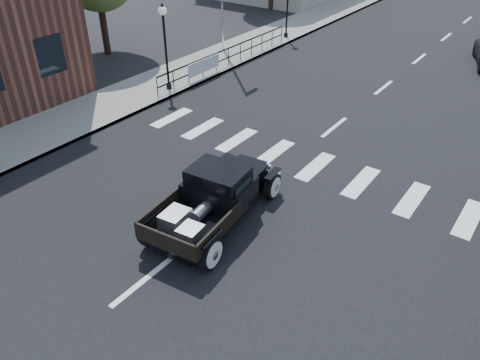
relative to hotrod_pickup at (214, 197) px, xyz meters
The scene contains 9 objects.
ground 0.83m from the hotrod_pickup, 68.93° to the left, with size 120.00×120.00×0.00m, color black.
road 15.21m from the hotrod_pickup, 89.73° to the left, with size 14.00×80.00×0.02m, color black.
road_markings 10.22m from the hotrod_pickup, 89.59° to the left, with size 12.00×60.00×0.06m, color silver, non-canonical shape.
sidewalk_left 17.39m from the hotrod_pickup, 119.02° to the left, with size 3.00×80.00×0.15m, color gray.
railing 12.49m from the hotrod_pickup, 125.35° to the left, with size 0.08×10.00×1.00m, color black, non-canonical shape.
banner 10.87m from the hotrod_pickup, 131.12° to the left, with size 0.04×2.20×0.60m, color silver, non-canonical shape.
lamp_post_b 9.81m from the hotrod_pickup, 140.58° to the left, with size 0.36×0.36×3.63m, color black, non-canonical shape.
lamp_post_c 17.89m from the hotrod_pickup, 114.94° to the left, with size 0.36×0.36×3.63m, color black, non-canonical shape.
hotrod_pickup is the anchor object (origin of this frame).
Camera 1 is at (6.50, -8.11, 7.94)m, focal length 35.00 mm.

